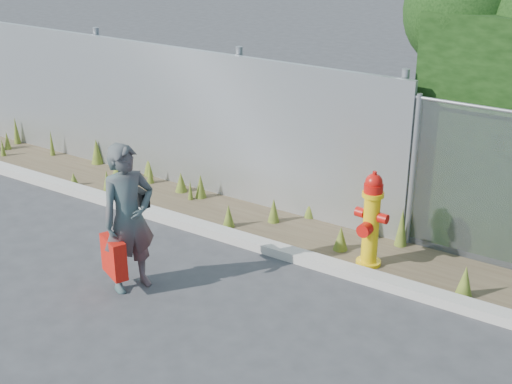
% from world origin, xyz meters
% --- Properties ---
extents(ground, '(80.00, 80.00, 0.00)m').
position_xyz_m(ground, '(0.00, 0.00, 0.00)').
color(ground, '#343436').
rests_on(ground, ground).
extents(curb, '(16.00, 0.22, 0.12)m').
position_xyz_m(curb, '(0.00, 1.80, 0.06)').
color(curb, '#A39D94').
rests_on(curb, ground).
extents(weed_strip, '(16.00, 1.32, 0.54)m').
position_xyz_m(weed_strip, '(0.07, 2.50, 0.13)').
color(weed_strip, '#493A29').
rests_on(weed_strip, ground).
extents(corrugated_fence, '(8.50, 0.21, 2.30)m').
position_xyz_m(corrugated_fence, '(-3.25, 3.01, 1.10)').
color(corrugated_fence, '#A7AAAE').
rests_on(corrugated_fence, ground).
extents(fire_hydrant, '(0.42, 0.38, 1.27)m').
position_xyz_m(fire_hydrant, '(0.88, 2.16, 0.61)').
color(fire_hydrant, '#E4B50C').
rests_on(fire_hydrant, ground).
extents(woman, '(0.63, 0.76, 1.78)m').
position_xyz_m(woman, '(-1.24, 0.18, 0.89)').
color(woman, '#106966').
rests_on(woman, ground).
extents(red_tote_bag, '(0.42, 0.16, 0.55)m').
position_xyz_m(red_tote_bag, '(-1.35, 0.00, 0.45)').
color(red_tote_bag, red).
extents(black_shoulder_bag, '(0.24, 0.10, 0.18)m').
position_xyz_m(black_shoulder_bag, '(-1.25, 0.42, 1.05)').
color(black_shoulder_bag, black).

